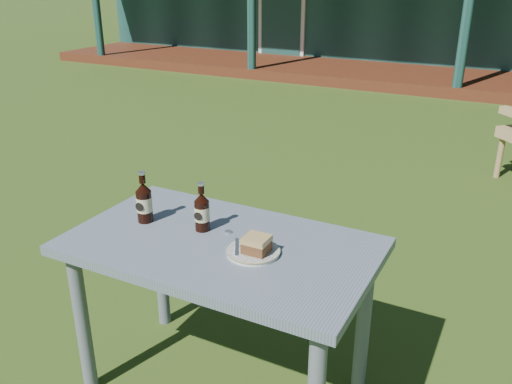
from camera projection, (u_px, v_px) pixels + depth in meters
The scene contains 8 objects.
ground at pixel (344, 238), 3.70m from camera, with size 80.00×80.00×0.00m, color #334916.
cafe_table at pixel (221, 264), 2.15m from camera, with size 1.20×0.70×0.72m.
plate at pixel (253, 251), 2.02m from camera, with size 0.20×0.20×0.01m.
cake_slice at pixel (257, 244), 2.00m from camera, with size 0.09×0.09×0.06m.
fork at pixel (237, 247), 2.04m from camera, with size 0.01×0.14×0.00m, color silver.
cola_bottle_near at pixel (202, 211), 2.17m from camera, with size 0.06×0.06×0.21m.
cola_bottle_far at pixel (144, 202), 2.25m from camera, with size 0.07×0.07×0.22m.
bottle_cap at pixel (228, 232), 2.18m from camera, with size 0.03×0.03×0.01m, color silver.
Camera 1 is at (0.99, -3.20, 1.71)m, focal length 38.00 mm.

